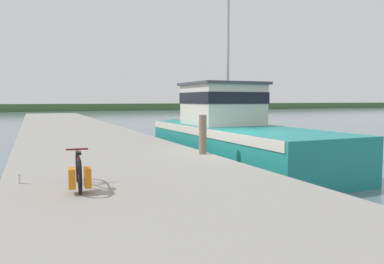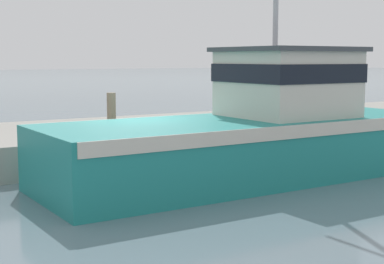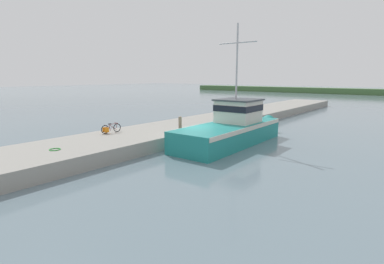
{
  "view_description": "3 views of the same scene",
  "coord_description": "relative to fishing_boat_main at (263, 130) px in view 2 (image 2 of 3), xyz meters",
  "views": [
    {
      "loc": [
        -6.22,
        -10.99,
        2.67
      ],
      "look_at": [
        -1.0,
        1.17,
        1.52
      ],
      "focal_mm": 35.0,
      "sensor_mm": 36.0,
      "label": 1
    },
    {
      "loc": [
        13.69,
        -6.76,
        3.11
      ],
      "look_at": [
        0.3,
        1.43,
        1.16
      ],
      "focal_mm": 55.0,
      "sensor_mm": 36.0,
      "label": 2
    },
    {
      "loc": [
        13.43,
        -17.19,
        5.16
      ],
      "look_at": [
        -0.59,
        0.41,
        0.99
      ],
      "focal_mm": 28.0,
      "sensor_mm": 36.0,
      "label": 3
    }
  ],
  "objects": [
    {
      "name": "ground_plane",
      "position": [
        -1.55,
        -2.89,
        -1.23
      ],
      "size": [
        320.0,
        320.0,
        0.0
      ],
      "primitive_type": "plane",
      "color": "slate"
    },
    {
      "name": "dock_pier",
      "position": [
        -5.47,
        -2.89,
        -0.77
      ],
      "size": [
        5.95,
        80.0,
        0.94
      ],
      "primitive_type": "cube",
      "color": "gray",
      "rests_on": "ground_plane"
    },
    {
      "name": "fishing_boat_main",
      "position": [
        0.0,
        0.0,
        0.0
      ],
      "size": [
        3.77,
        12.83,
        9.11
      ],
      "rotation": [
        0.0,
        0.0,
        0.02
      ],
      "color": "teal",
      "rests_on": "ground_plane"
    },
    {
      "name": "mooring_post",
      "position": [
        -2.78,
        -3.12,
        0.33
      ],
      "size": [
        0.24,
        0.24,
        1.25
      ],
      "primitive_type": "cylinder",
      "color": "#756651",
      "rests_on": "dock_pier"
    }
  ]
}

